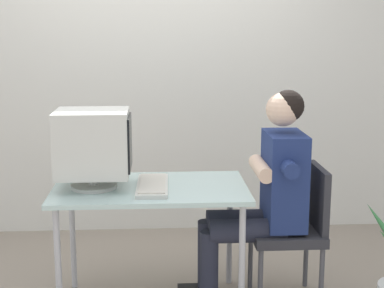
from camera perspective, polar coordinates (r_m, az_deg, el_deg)
wall_back at (r=4.70m, az=-0.35°, el=9.52°), size 8.00×0.10×3.00m
desk at (r=3.43m, az=-4.07°, el=-5.29°), size 1.13×0.68×0.74m
crt_monitor at (r=3.37m, az=-9.63°, el=-0.01°), size 0.42×0.35×0.45m
keyboard at (r=3.38m, az=-3.89°, el=-4.05°), size 0.19×0.47×0.03m
office_chair at (r=3.61m, az=10.12°, el=-7.75°), size 0.42×0.42×0.84m
person_seated at (r=3.50m, az=7.10°, el=-4.55°), size 0.74×0.56×1.30m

